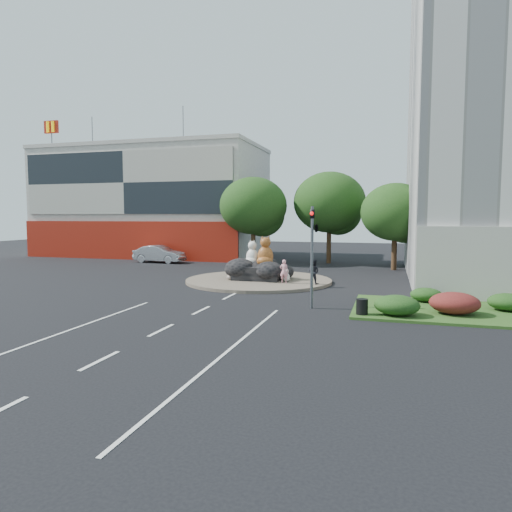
{
  "coord_description": "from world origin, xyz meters",
  "views": [
    {
      "loc": [
        8.63,
        -19.98,
        4.51
      ],
      "look_at": [
        0.48,
        7.7,
        2.0
      ],
      "focal_mm": 32.0,
      "sensor_mm": 36.0,
      "label": 1
    }
  ],
  "objects": [
    {
      "name": "cat_white",
      "position": [
        -0.56,
        10.33,
        1.99
      ],
      "size": [
        1.37,
        1.31,
        1.78
      ],
      "primitive_type": null,
      "rotation": [
        0.0,
        0.0,
        -0.47
      ],
      "color": "silver",
      "rests_on": "rock_plinth"
    },
    {
      "name": "hedge_red",
      "position": [
        11.5,
        2.0,
        0.61
      ],
      "size": [
        2.2,
        1.76,
        0.99
      ],
      "primitive_type": "ellipsoid",
      "color": "#4D1914",
      "rests_on": "grass_verge"
    },
    {
      "name": "pedestrian_dark",
      "position": [
        4.0,
        8.76,
        0.99
      ],
      "size": [
        0.92,
        0.81,
        1.57
      ],
      "primitive_type": "imported",
      "rotation": [
        0.0,
        0.0,
        2.81
      ],
      "color": "black",
      "rests_on": "roundabout_island"
    },
    {
      "name": "tree_left",
      "position": [
        -3.93,
        22.06,
        5.25
      ],
      "size": [
        6.46,
        6.46,
        8.27
      ],
      "color": "#382314",
      "rests_on": "ground"
    },
    {
      "name": "traffic_light",
      "position": [
        5.1,
        2.0,
        3.62
      ],
      "size": [
        0.44,
        1.24,
        5.0
      ],
      "color": "#595B60",
      "rests_on": "ground"
    },
    {
      "name": "shophouse_block",
      "position": [
        -18.0,
        27.91,
        6.18
      ],
      "size": [
        25.2,
        12.3,
        17.4
      ],
      "color": "beige",
      "rests_on": "ground"
    },
    {
      "name": "litter_bin",
      "position": [
        7.5,
        0.74,
        0.47
      ],
      "size": [
        0.6,
        0.6,
        0.7
      ],
      "primitive_type": "cylinder",
      "rotation": [
        0.0,
        0.0,
        -0.17
      ],
      "color": "black",
      "rests_on": "grass_verge"
    },
    {
      "name": "cat_tabby",
      "position": [
        0.47,
        10.04,
        2.14
      ],
      "size": [
        1.4,
        1.26,
        2.09
      ],
      "primitive_type": null,
      "rotation": [
        0.0,
        0.0,
        0.15
      ],
      "color": "#B06024",
      "rests_on": "rock_plinth"
    },
    {
      "name": "hedge_back_green",
      "position": [
        10.5,
        4.8,
        0.48
      ],
      "size": [
        1.6,
        1.28,
        0.72
      ],
      "primitive_type": "ellipsoid",
      "color": "#153711",
      "rests_on": "grass_verge"
    },
    {
      "name": "ground",
      "position": [
        0.0,
        0.0,
        0.0
      ],
      "size": [
        120.0,
        120.0,
        0.0
      ],
      "primitive_type": "plane",
      "color": "black",
      "rests_on": "ground"
    },
    {
      "name": "pedestrian_pink",
      "position": [
        2.1,
        8.64,
        0.97
      ],
      "size": [
        0.57,
        0.39,
        1.54
      ],
      "primitive_type": "imported",
      "rotation": [
        0.0,
        0.0,
        3.11
      ],
      "color": "pink",
      "rests_on": "roundabout_island"
    },
    {
      "name": "tree_right",
      "position": [
        9.07,
        20.06,
        4.63
      ],
      "size": [
        5.7,
        5.7,
        7.3
      ],
      "color": "#382314",
      "rests_on": "ground"
    },
    {
      "name": "kitten_white",
      "position": [
        2.08,
        9.5,
        0.62
      ],
      "size": [
        0.63,
        0.6,
        0.83
      ],
      "primitive_type": null,
      "rotation": [
        0.0,
        0.0,
        0.42
      ],
      "color": "silver",
      "rests_on": "roundabout_island"
    },
    {
      "name": "parked_car",
      "position": [
        -12.96,
        19.93,
        0.84
      ],
      "size": [
        5.18,
        2.05,
        1.68
      ],
      "primitive_type": "imported",
      "rotation": [
        0.0,
        0.0,
        1.52
      ],
      "color": "#AAACB2",
      "rests_on": "ground"
    },
    {
      "name": "tree_mid",
      "position": [
        3.07,
        24.06,
        5.56
      ],
      "size": [
        6.84,
        6.84,
        8.76
      ],
      "color": "#382314",
      "rests_on": "ground"
    },
    {
      "name": "roundabout_island",
      "position": [
        0.0,
        10.0,
        0.1
      ],
      "size": [
        10.0,
        10.0,
        0.2
      ],
      "primitive_type": "cylinder",
      "color": "brown",
      "rests_on": "ground"
    },
    {
      "name": "rock_plinth",
      "position": [
        0.0,
        10.0,
        0.65
      ],
      "size": [
        3.2,
        2.6,
        0.9
      ],
      "primitive_type": null,
      "color": "black",
      "rests_on": "roundabout_island"
    },
    {
      "name": "street_lamp",
      "position": [
        12.82,
        8.0,
        4.55
      ],
      "size": [
        2.34,
        0.22,
        8.06
      ],
      "color": "#595B60",
      "rests_on": "ground"
    },
    {
      "name": "hedge_near_green",
      "position": [
        9.0,
        1.0,
        0.57
      ],
      "size": [
        2.0,
        1.6,
        0.9
      ],
      "primitive_type": "ellipsoid",
      "color": "#153711",
      "rests_on": "grass_verge"
    },
    {
      "name": "grass_verge",
      "position": [
        12.0,
        3.0,
        0.06
      ],
      "size": [
        10.0,
        6.0,
        0.12
      ],
      "primitive_type": "cube",
      "color": "#2C4C19",
      "rests_on": "ground"
    },
    {
      "name": "kitten_calico",
      "position": [
        -1.76,
        9.16,
        0.68
      ],
      "size": [
        0.71,
        0.66,
        0.97
      ],
      "primitive_type": null,
      "rotation": [
        0.0,
        0.0,
        -0.32
      ],
      "color": "beige",
      "rests_on": "roundabout_island"
    },
    {
      "name": "hedge_mid_green",
      "position": [
        14.0,
        3.5,
        0.53
      ],
      "size": [
        1.8,
        1.44,
        0.81
      ],
      "primitive_type": "ellipsoid",
      "color": "#153711",
      "rests_on": "grass_verge"
    }
  ]
}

